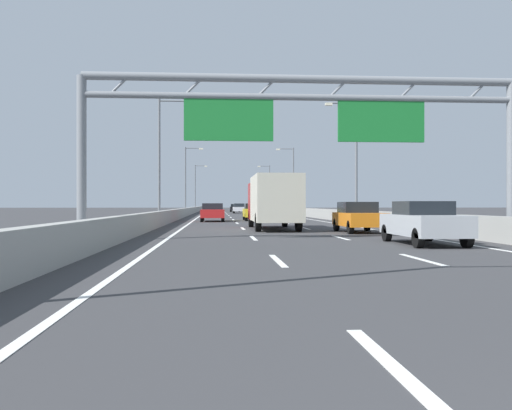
% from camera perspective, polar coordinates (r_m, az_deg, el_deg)
% --- Properties ---
extents(ground_plane, '(260.00, 260.00, 0.00)m').
position_cam_1_polar(ground_plane, '(101.01, -2.21, -0.71)').
color(ground_plane, '#38383A').
extents(lane_dash_left_0, '(0.16, 3.00, 0.01)m').
position_cam_1_polar(lane_dash_left_0, '(4.89, 14.49, -16.28)').
color(lane_dash_left_0, white).
rests_on(lane_dash_left_0, ground_plane).
extents(lane_dash_left_1, '(0.16, 3.00, 0.01)m').
position_cam_1_polar(lane_dash_left_1, '(13.60, 2.26, -5.74)').
color(lane_dash_left_1, white).
rests_on(lane_dash_left_1, ground_plane).
extents(lane_dash_left_2, '(0.16, 3.00, 0.01)m').
position_cam_1_polar(lane_dash_left_2, '(22.54, -0.27, -3.43)').
color(lane_dash_left_2, white).
rests_on(lane_dash_left_2, ground_plane).
extents(lane_dash_left_3, '(0.16, 3.00, 0.01)m').
position_cam_1_polar(lane_dash_left_3, '(31.51, -1.36, -2.43)').
color(lane_dash_left_3, white).
rests_on(lane_dash_left_3, ground_plane).
extents(lane_dash_left_4, '(0.16, 3.00, 0.01)m').
position_cam_1_polar(lane_dash_left_4, '(40.50, -1.96, -1.88)').
color(lane_dash_left_4, white).
rests_on(lane_dash_left_4, ground_plane).
extents(lane_dash_left_5, '(0.16, 3.00, 0.01)m').
position_cam_1_polar(lane_dash_left_5, '(49.49, -2.35, -1.52)').
color(lane_dash_left_5, white).
rests_on(lane_dash_left_5, ground_plane).
extents(lane_dash_left_6, '(0.16, 3.00, 0.01)m').
position_cam_1_polar(lane_dash_left_6, '(58.48, -2.62, -1.28)').
color(lane_dash_left_6, white).
rests_on(lane_dash_left_6, ground_plane).
extents(lane_dash_left_7, '(0.16, 3.00, 0.01)m').
position_cam_1_polar(lane_dash_left_7, '(67.48, -2.81, -1.10)').
color(lane_dash_left_7, white).
rests_on(lane_dash_left_7, ground_plane).
extents(lane_dash_left_8, '(0.16, 3.00, 0.01)m').
position_cam_1_polar(lane_dash_left_8, '(76.47, -2.96, -0.96)').
color(lane_dash_left_8, white).
rests_on(lane_dash_left_8, ground_plane).
extents(lane_dash_left_9, '(0.16, 3.00, 0.01)m').
position_cam_1_polar(lane_dash_left_9, '(85.47, -3.08, -0.85)').
color(lane_dash_left_9, white).
rests_on(lane_dash_left_9, ground_plane).
extents(lane_dash_left_10, '(0.16, 3.00, 0.01)m').
position_cam_1_polar(lane_dash_left_10, '(94.47, -3.17, -0.76)').
color(lane_dash_left_10, white).
rests_on(lane_dash_left_10, ground_plane).
extents(lane_dash_left_11, '(0.16, 3.00, 0.01)m').
position_cam_1_polar(lane_dash_left_11, '(103.47, -3.25, -0.69)').
color(lane_dash_left_11, white).
rests_on(lane_dash_left_11, ground_plane).
extents(lane_dash_left_12, '(0.16, 3.00, 0.01)m').
position_cam_1_polar(lane_dash_left_12, '(112.47, -3.32, -0.63)').
color(lane_dash_left_12, white).
rests_on(lane_dash_left_12, ground_plane).
extents(lane_dash_left_13, '(0.16, 3.00, 0.01)m').
position_cam_1_polar(lane_dash_left_13, '(121.46, -3.38, -0.58)').
color(lane_dash_left_13, white).
rests_on(lane_dash_left_13, ground_plane).
extents(lane_dash_left_14, '(0.16, 3.00, 0.01)m').
position_cam_1_polar(lane_dash_left_14, '(130.46, -3.42, -0.53)').
color(lane_dash_left_14, white).
rests_on(lane_dash_left_14, ground_plane).
extents(lane_dash_left_15, '(0.16, 3.00, 0.01)m').
position_cam_1_polar(lane_dash_left_15, '(139.46, -3.47, -0.50)').
color(lane_dash_left_15, white).
rests_on(lane_dash_left_15, ground_plane).
extents(lane_dash_left_16, '(0.16, 3.00, 0.01)m').
position_cam_1_polar(lane_dash_left_16, '(148.46, -3.50, -0.46)').
color(lane_dash_left_16, white).
rests_on(lane_dash_left_16, ground_plane).
extents(lane_dash_left_17, '(0.16, 3.00, 0.01)m').
position_cam_1_polar(lane_dash_left_17, '(157.46, -3.54, -0.43)').
color(lane_dash_left_17, white).
rests_on(lane_dash_left_17, ground_plane).
extents(lane_dash_right_1, '(0.16, 3.00, 0.01)m').
position_cam_1_polar(lane_dash_right_1, '(14.45, 16.67, -5.40)').
color(lane_dash_right_1, white).
rests_on(lane_dash_right_1, ground_plane).
extents(lane_dash_right_2, '(0.16, 3.00, 0.01)m').
position_cam_1_polar(lane_dash_right_2, '(23.06, 8.71, -3.35)').
color(lane_dash_right_2, white).
rests_on(lane_dash_right_2, ground_plane).
extents(lane_dash_right_3, '(0.16, 3.00, 0.01)m').
position_cam_1_polar(lane_dash_right_3, '(31.89, 5.12, -2.40)').
color(lane_dash_right_3, white).
rests_on(lane_dash_right_3, ground_plane).
extents(lane_dash_right_4, '(0.16, 3.00, 0.01)m').
position_cam_1_polar(lane_dash_right_4, '(40.79, 3.10, -1.86)').
color(lane_dash_right_4, white).
rests_on(lane_dash_right_4, ground_plane).
extents(lane_dash_right_5, '(0.16, 3.00, 0.01)m').
position_cam_1_polar(lane_dash_right_5, '(49.73, 1.80, -1.52)').
color(lane_dash_right_5, white).
rests_on(lane_dash_right_5, ground_plane).
extents(lane_dash_right_6, '(0.16, 3.00, 0.01)m').
position_cam_1_polar(lane_dash_right_6, '(58.68, 0.90, -1.27)').
color(lane_dash_right_6, white).
rests_on(lane_dash_right_6, ground_plane).
extents(lane_dash_right_7, '(0.16, 3.00, 0.01)m').
position_cam_1_polar(lane_dash_right_7, '(67.65, 0.24, -1.10)').
color(lane_dash_right_7, white).
rests_on(lane_dash_right_7, ground_plane).
extents(lane_dash_right_8, '(0.16, 3.00, 0.01)m').
position_cam_1_polar(lane_dash_right_8, '(76.63, -0.27, -0.96)').
color(lane_dash_right_8, white).
rests_on(lane_dash_right_8, ground_plane).
extents(lane_dash_right_9, '(0.16, 3.00, 0.01)m').
position_cam_1_polar(lane_dash_right_9, '(85.61, -0.67, -0.85)').
color(lane_dash_right_9, white).
rests_on(lane_dash_right_9, ground_plane).
extents(lane_dash_right_10, '(0.16, 3.00, 0.01)m').
position_cam_1_polar(lane_dash_right_10, '(94.59, -0.99, -0.76)').
color(lane_dash_right_10, white).
rests_on(lane_dash_right_10, ground_plane).
extents(lane_dash_right_11, '(0.16, 3.00, 0.01)m').
position_cam_1_polar(lane_dash_right_11, '(103.58, -1.26, -0.69)').
color(lane_dash_right_11, white).
rests_on(lane_dash_right_11, ground_plane).
extents(lane_dash_right_12, '(0.16, 3.00, 0.01)m').
position_cam_1_polar(lane_dash_right_12, '(112.57, -1.49, -0.63)').
color(lane_dash_right_12, white).
rests_on(lane_dash_right_12, ground_plane).
extents(lane_dash_right_13, '(0.16, 3.00, 0.01)m').
position_cam_1_polar(lane_dash_right_13, '(121.56, -1.68, -0.58)').
color(lane_dash_right_13, white).
rests_on(lane_dash_right_13, ground_plane).
extents(lane_dash_right_14, '(0.16, 3.00, 0.01)m').
position_cam_1_polar(lane_dash_right_14, '(130.55, -1.84, -0.53)').
color(lane_dash_right_14, white).
rests_on(lane_dash_right_14, ground_plane).
extents(lane_dash_right_15, '(0.16, 3.00, 0.01)m').
position_cam_1_polar(lane_dash_right_15, '(139.55, -1.99, -0.49)').
color(lane_dash_right_15, white).
rests_on(lane_dash_right_15, ground_plane).
extents(lane_dash_right_16, '(0.16, 3.00, 0.01)m').
position_cam_1_polar(lane_dash_right_16, '(148.54, -2.12, -0.46)').
color(lane_dash_right_16, white).
rests_on(lane_dash_right_16, ground_plane).
extents(lane_dash_right_17, '(0.16, 3.00, 0.01)m').
position_cam_1_polar(lane_dash_right_17, '(157.54, -2.23, -0.43)').
color(lane_dash_right_17, white).
rests_on(lane_dash_right_17, ground_plane).
extents(edge_line_left, '(0.16, 176.00, 0.01)m').
position_cam_1_polar(edge_line_left, '(88.98, -5.34, -0.82)').
color(edge_line_left, white).
rests_on(edge_line_left, ground_plane).
extents(edge_line_right, '(0.16, 176.00, 0.01)m').
position_cam_1_polar(edge_line_right, '(89.37, 1.41, -0.81)').
color(edge_line_right, white).
rests_on(edge_line_right, ground_plane).
extents(barrier_left, '(0.45, 220.00, 0.95)m').
position_cam_1_polar(barrier_left, '(111.01, -5.94, -0.40)').
color(barrier_left, '#9E9E99').
rests_on(barrier_left, ground_plane).
extents(barrier_right, '(0.45, 220.00, 0.95)m').
position_cam_1_polar(barrier_right, '(111.42, 1.17, -0.40)').
color(barrier_right, '#9E9E99').
rests_on(barrier_right, ground_plane).
extents(sign_gantry, '(17.02, 0.36, 6.36)m').
position_cam_1_polar(sign_gantry, '(21.62, 4.88, 9.27)').
color(sign_gantry, gray).
rests_on(sign_gantry, ground_plane).
extents(streetlamp_left_mid, '(2.58, 0.28, 9.50)m').
position_cam_1_polar(streetlamp_left_mid, '(43.34, -9.63, 5.39)').
color(streetlamp_left_mid, slate).
rests_on(streetlamp_left_mid, ground_plane).
extents(streetlamp_right_mid, '(2.58, 0.28, 9.50)m').
position_cam_1_polar(streetlamp_right_mid, '(44.46, 9.99, 5.25)').
color(streetlamp_right_mid, slate).
rests_on(streetlamp_right_mid, ground_plane).
extents(streetlamp_left_far, '(2.58, 0.28, 9.50)m').
position_cam_1_polar(streetlamp_left_far, '(79.04, -7.11, 2.98)').
color(streetlamp_left_far, slate).
rests_on(streetlamp_left_far, ground_plane).
extents(streetlamp_right_far, '(2.58, 0.28, 9.50)m').
position_cam_1_polar(streetlamp_right_far, '(79.66, 3.69, 2.96)').
color(streetlamp_right_far, slate).
rests_on(streetlamp_right_far, ground_plane).
extents(streetlamp_left_distant, '(2.58, 0.28, 9.50)m').
position_cam_1_polar(streetlamp_left_distant, '(114.85, -6.16, 2.07)').
color(streetlamp_left_distant, slate).
rests_on(streetlamp_left_distant, ground_plane).
extents(streetlamp_right_distant, '(2.58, 0.28, 9.50)m').
position_cam_1_polar(streetlamp_right_distant, '(115.27, 1.28, 2.07)').
color(streetlamp_right_distant, slate).
rests_on(streetlamp_right_distant, ground_plane).
extents(orange_car, '(1.84, 4.11, 1.50)m').
position_cam_1_polar(orange_car, '(27.87, 10.53, -1.19)').
color(orange_car, orange).
rests_on(orange_car, ground_plane).
extents(silver_car, '(1.80, 4.33, 1.49)m').
position_cam_1_polar(silver_car, '(19.99, 16.85, -1.71)').
color(silver_car, '#A8ADB2').
rests_on(silver_car, ground_plane).
extents(white_car, '(1.76, 4.22, 1.51)m').
position_cam_1_polar(white_car, '(85.44, -1.78, -0.34)').
color(white_car, silver).
rests_on(white_car, ground_plane).
extents(red_car, '(1.87, 4.65, 1.47)m').
position_cam_1_polar(red_car, '(45.06, -4.49, -0.72)').
color(red_car, red).
rests_on(red_car, ground_plane).
extents(yellow_car, '(1.75, 4.67, 1.46)m').
position_cam_1_polar(yellow_car, '(47.40, -0.20, -0.68)').
color(yellow_car, yellow).
rests_on(yellow_car, ground_plane).
extents(black_car, '(1.76, 4.50, 1.44)m').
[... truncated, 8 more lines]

